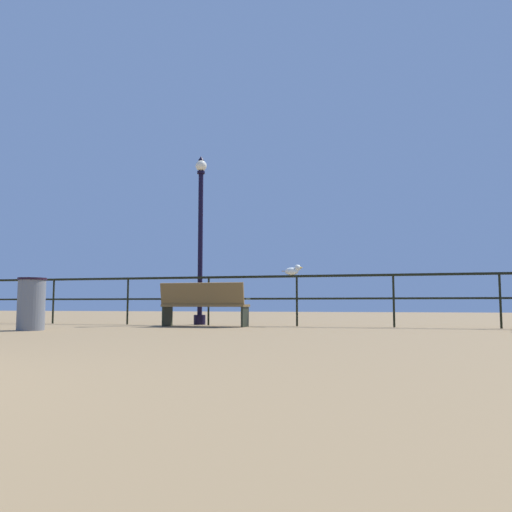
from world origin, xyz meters
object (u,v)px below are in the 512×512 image
Objects in this scene: seagull_on_rail at (293,270)px; trash_bin at (31,304)px; lamppost_center at (200,237)px; bench_near_left at (204,303)px.

seagull_on_rail is 0.49× the size of trash_bin.
lamppost_center is 2.38m from seagull_on_rail.
bench_near_left is 3.29m from trash_bin.
lamppost_center is 8.50× the size of seagull_on_rail.
lamppost_center is (-0.47, 0.99, 1.51)m from bench_near_left.
bench_near_left is at bearing -158.05° from seagull_on_rail.
seagull_on_rail reaches higher than bench_near_left.
seagull_on_rail is at bearing 21.95° from bench_near_left.
lamppost_center reaches higher than trash_bin.
trash_bin is (-4.15, -2.93, -0.71)m from seagull_on_rail.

